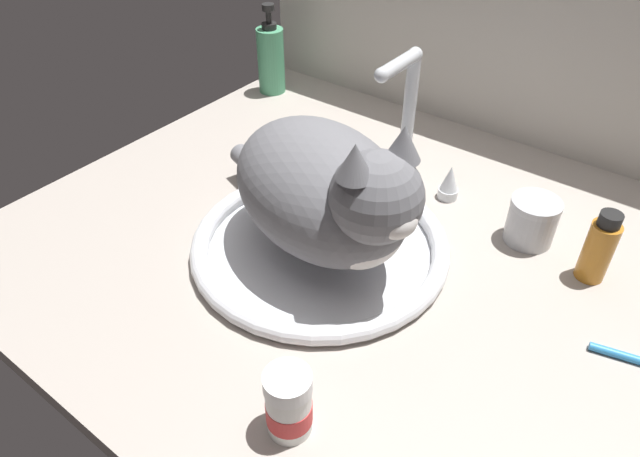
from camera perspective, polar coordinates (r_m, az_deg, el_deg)
countertop at (r=82.88cm, az=5.12°, el=-2.91°), size 103.20×83.39×3.00cm
backsplash_wall at (r=107.75cm, az=18.85°, el=17.19°), size 103.20×2.40×40.60cm
sink_basin at (r=80.73cm, az=0.00°, el=-1.60°), size 36.32×36.32×2.55cm
faucet at (r=91.53cm, az=8.35°, el=9.23°), size 19.93×12.01×22.64cm
cat at (r=73.20cm, az=0.86°, el=3.70°), size 39.98×27.57×21.37cm
soap_pump_bottle at (r=123.26cm, az=-4.91°, el=16.49°), size 5.50×5.50×18.05cm
pill_bottle at (r=59.84cm, az=-3.13°, el=-17.10°), size 4.89×4.89×8.34cm
metal_jar at (r=86.59cm, az=20.35°, el=0.74°), size 7.03×7.03×6.85cm
amber_bottle at (r=82.67cm, az=26.01°, el=-1.79°), size 3.79×3.79×10.47cm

